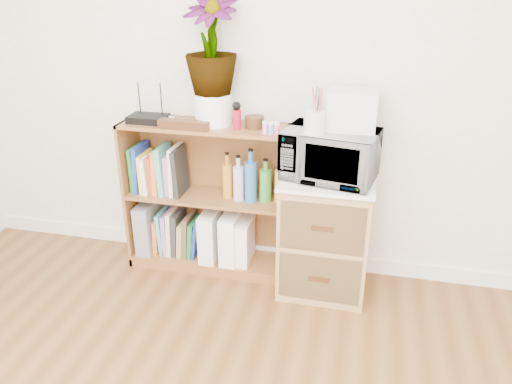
% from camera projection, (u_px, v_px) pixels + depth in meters
% --- Properties ---
extents(skirting_board, '(4.00, 0.02, 0.10)m').
position_uv_depth(skirting_board, '(266.00, 253.00, 3.33)').
color(skirting_board, white).
rests_on(skirting_board, ground).
extents(bookshelf, '(1.00, 0.30, 0.95)m').
position_uv_depth(bookshelf, '(207.00, 198.00, 3.10)').
color(bookshelf, brown).
rests_on(bookshelf, ground).
extents(wicker_unit, '(0.50, 0.45, 0.70)m').
position_uv_depth(wicker_unit, '(325.00, 235.00, 2.93)').
color(wicker_unit, '#9E7542').
rests_on(wicker_unit, ground).
extents(microwave, '(0.55, 0.42, 0.27)m').
position_uv_depth(microwave, '(330.00, 154.00, 2.71)').
color(microwave, white).
rests_on(microwave, wicker_unit).
extents(pen_cup, '(0.11, 0.11, 0.12)m').
position_uv_depth(pen_cup, '(314.00, 122.00, 2.58)').
color(pen_cup, silver).
rests_on(pen_cup, microwave).
extents(small_appliance, '(0.26, 0.22, 0.21)m').
position_uv_depth(small_appliance, '(352.00, 110.00, 2.65)').
color(small_appliance, silver).
rests_on(small_appliance, microwave).
extents(router, '(0.22, 0.15, 0.04)m').
position_uv_depth(router, '(148.00, 119.00, 2.95)').
color(router, black).
rests_on(router, bookshelf).
extents(white_bowl, '(0.13, 0.13, 0.03)m').
position_uv_depth(white_bowl, '(162.00, 121.00, 2.92)').
color(white_bowl, white).
rests_on(white_bowl, bookshelf).
extents(plant_pot, '(0.21, 0.21, 0.18)m').
position_uv_depth(plant_pot, '(213.00, 109.00, 2.88)').
color(plant_pot, white).
rests_on(plant_pot, bookshelf).
extents(potted_plant, '(0.30, 0.30, 0.54)m').
position_uv_depth(potted_plant, '(211.00, 45.00, 2.73)').
color(potted_plant, '#2D7031').
rests_on(potted_plant, plant_pot).
extents(trinket_box, '(0.29, 0.07, 0.05)m').
position_uv_depth(trinket_box, '(184.00, 125.00, 2.82)').
color(trinket_box, '#3A1A0F').
rests_on(trinket_box, bookshelf).
extents(kokeshi_doll, '(0.05, 0.05, 0.11)m').
position_uv_depth(kokeshi_doll, '(237.00, 120.00, 2.80)').
color(kokeshi_doll, maroon).
rests_on(kokeshi_doll, bookshelf).
extents(wooden_bowl, '(0.11, 0.11, 0.07)m').
position_uv_depth(wooden_bowl, '(254.00, 122.00, 2.84)').
color(wooden_bowl, '#321F0D').
rests_on(wooden_bowl, bookshelf).
extents(paint_jars, '(0.10, 0.04, 0.05)m').
position_uv_depth(paint_jars, '(271.00, 130.00, 2.73)').
color(paint_jars, pink).
rests_on(paint_jars, bookshelf).
extents(file_box, '(0.10, 0.27, 0.33)m').
position_uv_depth(file_box, '(149.00, 225.00, 3.28)').
color(file_box, gray).
rests_on(file_box, bookshelf).
extents(magazine_holder_left, '(0.10, 0.26, 0.32)m').
position_uv_depth(magazine_holder_left, '(211.00, 234.00, 3.19)').
color(magazine_holder_left, white).
rests_on(magazine_holder_left, bookshelf).
extents(magazine_holder_mid, '(0.10, 0.26, 0.32)m').
position_uv_depth(magazine_holder_mid, '(231.00, 236.00, 3.16)').
color(magazine_holder_mid, white).
rests_on(magazine_holder_mid, bookshelf).
extents(magazine_holder_right, '(0.09, 0.22, 0.28)m').
position_uv_depth(magazine_holder_right, '(244.00, 241.00, 3.15)').
color(magazine_holder_right, white).
rests_on(magazine_holder_right, bookshelf).
extents(cookbooks, '(0.32, 0.20, 0.30)m').
position_uv_depth(cookbooks, '(160.00, 170.00, 3.10)').
color(cookbooks, '#1F7426').
rests_on(cookbooks, bookshelf).
extents(liquor_bottles, '(0.46, 0.07, 0.32)m').
position_uv_depth(liquor_bottles, '(259.00, 178.00, 2.96)').
color(liquor_bottles, '#B97622').
rests_on(liquor_bottles, bookshelf).
extents(lower_books, '(0.32, 0.19, 0.30)m').
position_uv_depth(lower_books, '(179.00, 233.00, 3.25)').
color(lower_books, orange).
rests_on(lower_books, bookshelf).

